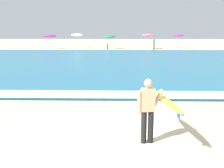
{
  "coord_description": "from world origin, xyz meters",
  "views": [
    {
      "loc": [
        0.44,
        -7.29,
        2.98
      ],
      "look_at": [
        0.18,
        2.27,
        1.1
      ],
      "focal_mm": 44.87,
      "sensor_mm": 36.0,
      "label": 1
    }
  ],
  "objects_px": {
    "surfer_with_board": "(156,105)",
    "beach_umbrella_4": "(178,35)",
    "beach_umbrella_3": "(148,35)",
    "beachgoer_near_row_mid": "(107,44)",
    "beachgoer_near_row_left": "(154,44)",
    "beach_umbrella_1": "(77,35)",
    "beach_umbrella_2": "(110,37)",
    "beach_umbrella_0": "(49,36)"
  },
  "relations": [
    {
      "from": "beach_umbrella_2",
      "to": "beachgoer_near_row_left",
      "type": "height_order",
      "value": "beach_umbrella_2"
    },
    {
      "from": "surfer_with_board",
      "to": "beach_umbrella_4",
      "type": "relative_size",
      "value": 1.04
    },
    {
      "from": "beach_umbrella_4",
      "to": "beachgoer_near_row_mid",
      "type": "xyz_separation_m",
      "value": [
        -10.87,
        -1.85,
        -1.2
      ]
    },
    {
      "from": "beach_umbrella_2",
      "to": "beach_umbrella_4",
      "type": "height_order",
      "value": "beach_umbrella_4"
    },
    {
      "from": "beach_umbrella_1",
      "to": "beachgoer_near_row_left",
      "type": "relative_size",
      "value": 1.49
    },
    {
      "from": "beach_umbrella_0",
      "to": "beach_umbrella_3",
      "type": "distance_m",
      "value": 15.19
    },
    {
      "from": "beach_umbrella_1",
      "to": "surfer_with_board",
      "type": "bearing_deg",
      "value": -78.41
    },
    {
      "from": "beach_umbrella_3",
      "to": "beach_umbrella_4",
      "type": "distance_m",
      "value": 5.06
    },
    {
      "from": "beach_umbrella_3",
      "to": "beachgoer_near_row_mid",
      "type": "bearing_deg",
      "value": -178.72
    },
    {
      "from": "beach_umbrella_4",
      "to": "beachgoer_near_row_mid",
      "type": "relative_size",
      "value": 1.44
    },
    {
      "from": "beach_umbrella_0",
      "to": "beach_umbrella_1",
      "type": "xyz_separation_m",
      "value": [
        4.27,
        0.47,
        0.17
      ]
    },
    {
      "from": "beachgoer_near_row_mid",
      "to": "beach_umbrella_0",
      "type": "bearing_deg",
      "value": 173.66
    },
    {
      "from": "beach_umbrella_3",
      "to": "beachgoer_near_row_mid",
      "type": "relative_size",
      "value": 1.49
    },
    {
      "from": "beach_umbrella_3",
      "to": "beachgoer_near_row_mid",
      "type": "xyz_separation_m",
      "value": [
        -6.11,
        -0.14,
        -1.24
      ]
    },
    {
      "from": "surfer_with_board",
      "to": "beachgoer_near_row_mid",
      "type": "height_order",
      "value": "surfer_with_board"
    },
    {
      "from": "beach_umbrella_1",
      "to": "beachgoer_near_row_left",
      "type": "bearing_deg",
      "value": -8.88
    },
    {
      "from": "beach_umbrella_2",
      "to": "beachgoer_near_row_mid",
      "type": "bearing_deg",
      "value": -124.81
    },
    {
      "from": "beach_umbrella_4",
      "to": "beachgoer_near_row_mid",
      "type": "distance_m",
      "value": 11.09
    },
    {
      "from": "beach_umbrella_0",
      "to": "beachgoer_near_row_mid",
      "type": "bearing_deg",
      "value": -6.34
    },
    {
      "from": "beachgoer_near_row_left",
      "to": "beachgoer_near_row_mid",
      "type": "relative_size",
      "value": 1.0
    },
    {
      "from": "surfer_with_board",
      "to": "beach_umbrella_2",
      "type": "xyz_separation_m",
      "value": [
        -2.45,
        35.97,
        0.87
      ]
    },
    {
      "from": "beach_umbrella_0",
      "to": "beach_umbrella_1",
      "type": "relative_size",
      "value": 0.96
    },
    {
      "from": "beach_umbrella_0",
      "to": "beach_umbrella_3",
      "type": "height_order",
      "value": "beach_umbrella_3"
    },
    {
      "from": "beach_umbrella_2",
      "to": "beach_umbrella_3",
      "type": "xyz_separation_m",
      "value": [
        5.76,
        -0.36,
        0.2
      ]
    },
    {
      "from": "beach_umbrella_0",
      "to": "beachgoer_near_row_left",
      "type": "bearing_deg",
      "value": -4.89
    },
    {
      "from": "surfer_with_board",
      "to": "beachgoer_near_row_left",
      "type": "xyz_separation_m",
      "value": [
        4.19,
        35.1,
        -0.18
      ]
    },
    {
      "from": "surfer_with_board",
      "to": "beach_umbrella_0",
      "type": "bearing_deg",
      "value": 107.99
    },
    {
      "from": "beach_umbrella_2",
      "to": "beach_umbrella_3",
      "type": "relative_size",
      "value": 0.94
    },
    {
      "from": "beach_umbrella_2",
      "to": "surfer_with_board",
      "type": "bearing_deg",
      "value": -86.11
    },
    {
      "from": "beach_umbrella_1",
      "to": "beachgoer_near_row_mid",
      "type": "height_order",
      "value": "beach_umbrella_1"
    },
    {
      "from": "beach_umbrella_1",
      "to": "beach_umbrella_3",
      "type": "distance_m",
      "value": 10.97
    },
    {
      "from": "surfer_with_board",
      "to": "beach_umbrella_4",
      "type": "height_order",
      "value": "beach_umbrella_4"
    },
    {
      "from": "beach_umbrella_1",
      "to": "beach_umbrella_4",
      "type": "xyz_separation_m",
      "value": [
        15.65,
        0.38,
        -0.06
      ]
    },
    {
      "from": "beach_umbrella_1",
      "to": "beach_umbrella_2",
      "type": "bearing_deg",
      "value": -10.74
    },
    {
      "from": "beachgoer_near_row_left",
      "to": "surfer_with_board",
      "type": "bearing_deg",
      "value": -96.81
    },
    {
      "from": "beach_umbrella_4",
      "to": "beach_umbrella_2",
      "type": "bearing_deg",
      "value": -172.69
    },
    {
      "from": "beach_umbrella_2",
      "to": "beach_umbrella_3",
      "type": "bearing_deg",
      "value": -3.61
    },
    {
      "from": "beach_umbrella_0",
      "to": "beach_umbrella_2",
      "type": "distance_m",
      "value": 9.41
    },
    {
      "from": "beachgoer_near_row_left",
      "to": "beach_umbrella_3",
      "type": "bearing_deg",
      "value": 150.17
    },
    {
      "from": "beach_umbrella_1",
      "to": "beach_umbrella_3",
      "type": "xyz_separation_m",
      "value": [
        10.89,
        -1.34,
        -0.02
      ]
    },
    {
      "from": "beachgoer_near_row_mid",
      "to": "beach_umbrella_1",
      "type": "bearing_deg",
      "value": 162.87
    },
    {
      "from": "beach_umbrella_1",
      "to": "beachgoer_near_row_mid",
      "type": "relative_size",
      "value": 1.49
    }
  ]
}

